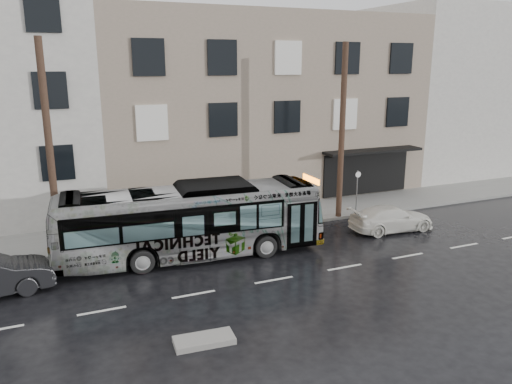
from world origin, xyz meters
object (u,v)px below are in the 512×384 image
Objects in this scene: utility_pole_front at (342,133)px; sign_post at (357,192)px; bus at (190,221)px; utility_pole_rear at (50,150)px; white_sedan at (391,218)px.

utility_pole_front is 3.75× the size of sign_post.
bus is at bearing -166.14° from utility_pole_front.
utility_pole_rear is 0.79× the size of bus.
bus reaches higher than sign_post.
white_sedan is at bearing -83.96° from sign_post.
white_sedan is (15.38, -2.68, -4.02)m from utility_pole_rear.
utility_pole_rear is at bearing 71.48° from bus.
utility_pole_rear is 16.13m from white_sedan.
utility_pole_rear is 6.44m from bus.
utility_pole_front is at bearing 180.00° from sign_post.
utility_pole_rear reaches higher than sign_post.
utility_pole_front is 5.03m from white_sedan.
utility_pole_rear is (-14.00, 0.00, 0.00)m from utility_pole_front.
bus is at bearing -167.64° from sign_post.
bus is 10.20m from white_sedan.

